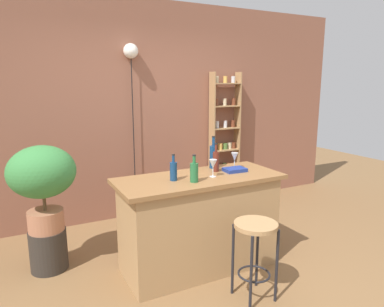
% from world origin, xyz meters
% --- Properties ---
extents(ground, '(12.00, 12.00, 0.00)m').
position_xyz_m(ground, '(0.00, 0.00, 0.00)').
color(ground, brown).
extents(back_wall, '(6.40, 0.10, 2.80)m').
position_xyz_m(back_wall, '(0.00, 1.95, 1.40)').
color(back_wall, '#8C5642').
rests_on(back_wall, ground).
extents(kitchen_counter, '(1.56, 0.65, 0.91)m').
position_xyz_m(kitchen_counter, '(0.00, 0.30, 0.46)').
color(kitchen_counter, '#A87F51').
rests_on(kitchen_counter, ground).
extents(bar_stool, '(0.35, 0.35, 0.66)m').
position_xyz_m(bar_stool, '(0.16, -0.35, 0.50)').
color(bar_stool, black).
rests_on(bar_stool, ground).
extents(spice_shelf, '(0.45, 0.16, 1.91)m').
position_xyz_m(spice_shelf, '(1.23, 1.80, 0.93)').
color(spice_shelf, '#A87F51').
rests_on(spice_shelf, ground).
extents(plant_stool, '(0.34, 0.34, 0.40)m').
position_xyz_m(plant_stool, '(-1.31, 0.92, 0.20)').
color(plant_stool, '#2D2823').
rests_on(plant_stool, ground).
extents(potted_plant, '(0.61, 0.55, 0.82)m').
position_xyz_m(potted_plant, '(-1.31, 0.92, 0.91)').
color(potted_plant, '#A86B4C').
rests_on(potted_plant, plant_stool).
extents(bottle_soda_blue, '(0.08, 0.08, 0.33)m').
position_xyz_m(bottle_soda_blue, '(0.28, 0.53, 1.03)').
color(bottle_soda_blue, navy).
rests_on(bottle_soda_blue, kitchen_counter).
extents(bottle_spirits_clear, '(0.07, 0.07, 0.24)m').
position_xyz_m(bottle_spirits_clear, '(-0.27, 0.29, 1.00)').
color(bottle_spirits_clear, navy).
rests_on(bottle_spirits_clear, kitchen_counter).
extents(bottle_olive_oil, '(0.06, 0.06, 0.28)m').
position_xyz_m(bottle_olive_oil, '(0.23, 0.40, 1.02)').
color(bottle_olive_oil, '#5B2319').
rests_on(bottle_olive_oil, kitchen_counter).
extents(bottle_vinegar, '(0.07, 0.07, 0.25)m').
position_xyz_m(bottle_vinegar, '(-0.13, 0.17, 1.00)').
color(bottle_vinegar, '#236638').
rests_on(bottle_vinegar, kitchen_counter).
extents(wine_glass_left, '(0.07, 0.07, 0.16)m').
position_xyz_m(wine_glass_left, '(0.47, 0.41, 1.03)').
color(wine_glass_left, silver).
rests_on(wine_glass_left, kitchen_counter).
extents(wine_glass_center, '(0.07, 0.07, 0.16)m').
position_xyz_m(wine_glass_center, '(0.11, 0.24, 1.03)').
color(wine_glass_center, silver).
rests_on(wine_glass_center, kitchen_counter).
extents(cookbook, '(0.22, 0.16, 0.03)m').
position_xyz_m(cookbook, '(0.40, 0.31, 0.93)').
color(cookbook, navy).
rests_on(cookbook, kitchen_counter).
extents(pendant_globe_light, '(0.18, 0.18, 2.24)m').
position_xyz_m(pendant_globe_light, '(-0.13, 1.84, 2.10)').
color(pendant_globe_light, black).
rests_on(pendant_globe_light, ground).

